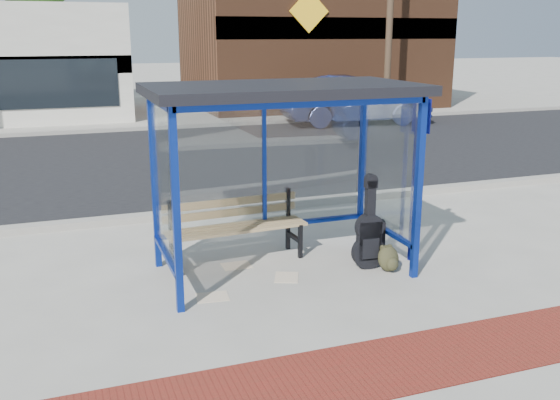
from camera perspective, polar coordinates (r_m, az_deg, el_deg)
name	(u,v)px	position (r m, az deg, el deg)	size (l,w,h in m)	color
ground	(283,271)	(8.21, 0.28, -6.52)	(120.00, 120.00, 0.00)	#B2ADA0
brick_paver_strip	(379,367)	(6.07, 9.06, -14.88)	(60.00, 1.00, 0.01)	maroon
curb_near	(225,210)	(10.82, -5.02, -0.90)	(60.00, 0.25, 0.12)	gray
street_asphalt	(172,159)	(15.69, -9.86, 3.71)	(60.00, 10.00, 0.00)	black
curb_far	(143,128)	(20.66, -12.43, 6.42)	(60.00, 0.25, 0.12)	gray
far_sidewalk	(135,122)	(22.53, -13.08, 6.93)	(60.00, 4.00, 0.01)	#B2ADA0
bus_shelter	(281,112)	(7.77, 0.12, 8.03)	(3.30, 1.80, 2.42)	navy
storefront_brown	(310,29)	(27.78, 2.72, 15.36)	(10.00, 7.08, 6.40)	#59331E
utility_pole_east	(390,2)	(23.66, 10.06, 17.43)	(1.60, 0.24, 8.00)	#4C3826
bench	(235,224)	(8.46, -4.14, -2.23)	(1.94, 0.58, 0.90)	black
guitar_bag	(369,236)	(8.26, 8.13, -3.31)	(0.45, 0.16, 1.20)	black
suitcase	(372,239)	(8.73, 8.45, -3.54)	(0.38, 0.31, 0.57)	black
backpack	(389,259)	(8.28, 9.93, -5.35)	(0.30, 0.27, 0.35)	#2D2C19
sign_post	(417,164)	(8.44, 12.40, 3.19)	(0.14, 0.29, 2.38)	navy
newspaper_a	(236,266)	(8.41, -4.00, -6.00)	(0.38, 0.30, 0.01)	white
newspaper_b	(212,297)	(7.48, -6.20, -8.81)	(0.38, 0.30, 0.01)	white
newspaper_c	(287,277)	(8.01, 0.61, -7.09)	(0.37, 0.29, 0.01)	white
parked_car	(356,100)	(21.63, 6.92, 9.05)	(1.72, 4.93, 1.63)	#1C254F
fire_hydrant	(410,103)	(24.61, 11.78, 8.67)	(0.36, 0.24, 0.81)	red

